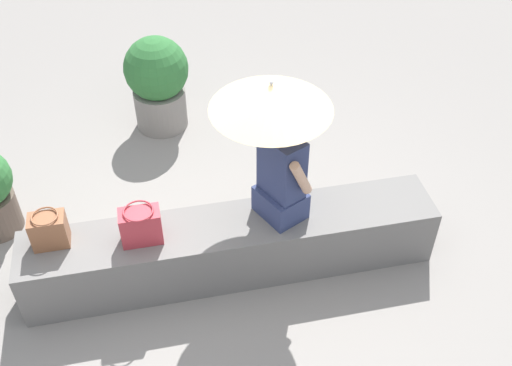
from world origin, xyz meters
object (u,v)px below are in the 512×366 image
at_px(person_seated, 282,174).
at_px(tote_bag_canvas, 49,230).
at_px(handbag_black, 141,226).
at_px(planter_far, 158,81).
at_px(parasol, 271,97).

distance_m(person_seated, tote_bag_canvas, 1.67).
distance_m(handbag_black, planter_far, 2.08).
bearing_deg(planter_far, handbag_black, -97.71).
xyz_separation_m(parasol, handbag_black, (-0.95, -0.14, -0.85)).
distance_m(parasol, handbag_black, 1.28).
relative_size(parasol, tote_bag_canvas, 4.09).
distance_m(parasol, tote_bag_canvas, 1.80).
height_order(handbag_black, planter_far, planter_far).
bearing_deg(person_seated, tote_bag_canvas, 178.79).
bearing_deg(person_seated, handbag_black, -176.47).
bearing_deg(person_seated, planter_far, 110.35).
bearing_deg(parasol, person_seated, -47.21).
bearing_deg(handbag_black, tote_bag_canvas, 171.16).
bearing_deg(planter_far, parasol, -70.74).
xyz_separation_m(parasol, planter_far, (-0.67, 1.92, -0.97)).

